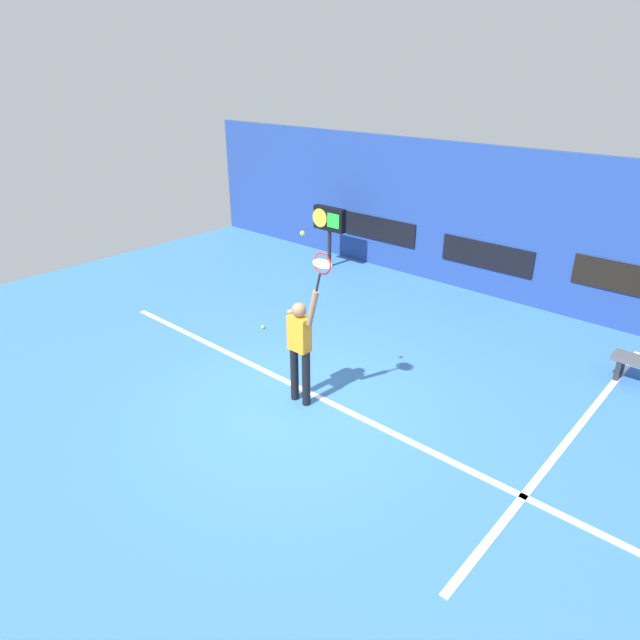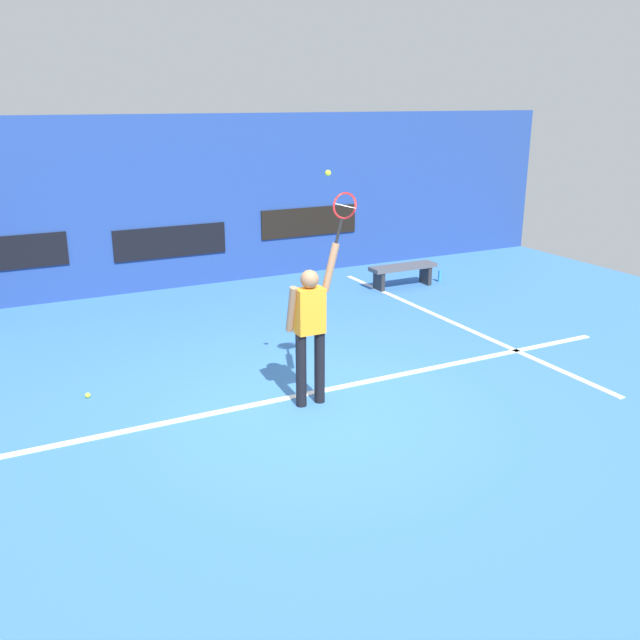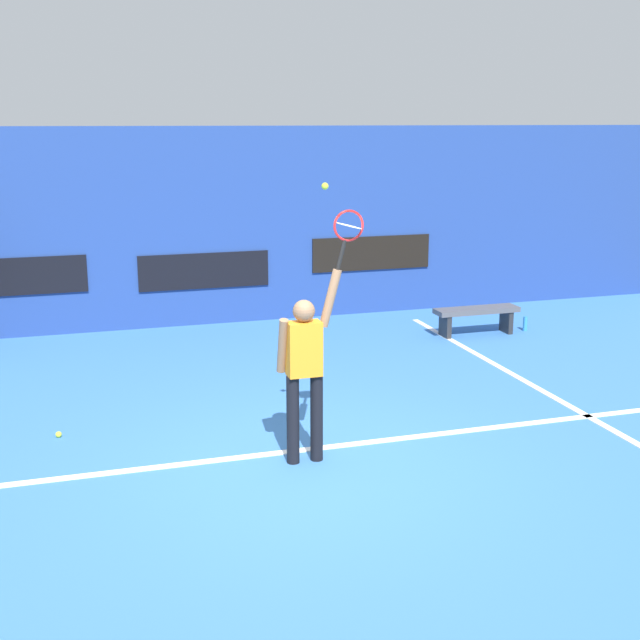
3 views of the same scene
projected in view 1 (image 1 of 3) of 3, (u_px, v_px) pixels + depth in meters
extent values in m
plane|color=#3870B2|center=(294.00, 405.00, 8.75)|extent=(18.00, 18.00, 0.00)
cube|color=navy|center=(493.00, 223.00, 12.38)|extent=(18.00, 0.20, 3.31)
cube|color=black|center=(486.00, 256.00, 12.60)|extent=(2.20, 0.03, 0.60)
cube|color=black|center=(379.00, 229.00, 14.39)|extent=(2.20, 0.03, 0.60)
cube|color=black|center=(632.00, 280.00, 10.72)|extent=(2.20, 0.03, 0.60)
cube|color=white|center=(312.00, 394.00, 9.03)|extent=(10.00, 0.10, 0.01)
cube|color=white|center=(570.00, 438.00, 7.96)|extent=(0.10, 7.00, 0.01)
cylinder|color=black|center=(295.00, 373.00, 8.73)|extent=(0.13, 0.13, 0.92)
cylinder|color=black|center=(306.00, 379.00, 8.58)|extent=(0.13, 0.13, 0.92)
cube|color=orange|center=(299.00, 333.00, 8.35)|extent=(0.34, 0.20, 0.55)
sphere|color=#8C6647|center=(299.00, 310.00, 8.19)|extent=(0.22, 0.22, 0.22)
cylinder|color=#8C6647|center=(313.00, 308.00, 7.98)|extent=(0.23, 0.09, 0.58)
cylinder|color=#8C6647|center=(293.00, 326.00, 8.52)|extent=(0.09, 0.23, 0.58)
cylinder|color=black|center=(318.00, 282.00, 7.73)|extent=(0.11, 0.03, 0.30)
torus|color=red|center=(322.00, 264.00, 7.57)|extent=(0.38, 0.02, 0.38)
cylinder|color=silver|center=(322.00, 264.00, 7.57)|extent=(0.26, 0.27, 0.07)
sphere|color=#CCE033|center=(302.00, 233.00, 7.50)|extent=(0.07, 0.07, 0.07)
cylinder|color=black|center=(329.00, 248.00, 14.55)|extent=(0.10, 0.10, 0.98)
cube|color=black|center=(330.00, 219.00, 14.22)|extent=(0.95, 0.18, 0.60)
cylinder|color=gold|center=(320.00, 218.00, 14.30)|extent=(0.48, 0.02, 0.48)
cube|color=#26D833|center=(333.00, 221.00, 14.02)|extent=(0.38, 0.02, 0.36)
cube|color=#262628|center=(620.00, 368.00, 9.43)|extent=(0.08, 0.32, 0.37)
sphere|color=#CCE033|center=(263.00, 327.00, 11.26)|extent=(0.07, 0.07, 0.07)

